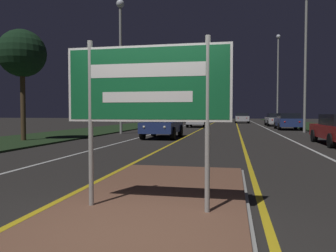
{
  "coord_description": "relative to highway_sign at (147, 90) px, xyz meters",
  "views": [
    {
      "loc": [
        1.18,
        -3.66,
        1.45
      ],
      "look_at": [
        0.0,
        2.26,
        1.21
      ],
      "focal_mm": 35.0,
      "sensor_mm": 36.0,
      "label": 1
    }
  ],
  "objects": [
    {
      "name": "edge_line_white_right",
      "position": [
        7.2,
        24.24,
        -1.77
      ],
      "size": [
        0.1,
        70.0,
        0.01
      ],
      "color": "silver",
      "rests_on": "ground_plane"
    },
    {
      "name": "median_island",
      "position": [
        0.0,
        0.0,
        -1.73
      ],
      "size": [
        2.88,
        7.49,
        0.1
      ],
      "color": "#999993",
      "rests_on": "ground_plane"
    },
    {
      "name": "centre_line_yellow_left",
      "position": [
        -1.63,
        24.24,
        -1.77
      ],
      "size": [
        0.12,
        70.0,
        0.01
      ],
      "color": "gold",
      "rests_on": "ground_plane"
    },
    {
      "name": "car_receding_3",
      "position": [
        2.4,
        42.95,
        -1.01
      ],
      "size": [
        1.97,
        4.45,
        1.42
      ],
      "color": "#B7B7BC",
      "rests_on": "ground_plane"
    },
    {
      "name": "car_approaching_0",
      "position": [
        -2.81,
        14.02,
        -1.02
      ],
      "size": [
        1.9,
        4.12,
        1.39
      ],
      "color": "navy",
      "rests_on": "ground_plane"
    },
    {
      "name": "ground_plane",
      "position": [
        0.0,
        -0.76,
        -1.77
      ],
      "size": [
        160.0,
        160.0,
        0.0
      ],
      "primitive_type": "plane",
      "color": "#282623"
    },
    {
      "name": "car_receding_1",
      "position": [
        5.8,
        25.17,
        -1.02
      ],
      "size": [
        1.95,
        4.28,
        1.41
      ],
      "color": "navy",
      "rests_on": "ground_plane"
    },
    {
      "name": "streetlight_right_far",
      "position": [
        6.42,
        37.08,
        4.83
      ],
      "size": [
        0.49,
        0.49,
        10.85
      ],
      "color": "#9E9E99",
      "rests_on": "ground_plane"
    },
    {
      "name": "roadside_palm_left",
      "position": [
        -9.09,
        10.15,
        2.58
      ],
      "size": [
        2.33,
        2.33,
        5.48
      ],
      "color": "#4C3823",
      "rests_on": "verge_left"
    },
    {
      "name": "lane_line_white_right",
      "position": [
        4.2,
        24.24,
        -1.77
      ],
      "size": [
        0.12,
        70.0,
        0.01
      ],
      "color": "silver",
      "rests_on": "ground_plane"
    },
    {
      "name": "edge_line_white_left",
      "position": [
        -7.2,
        24.24,
        -1.77
      ],
      "size": [
        0.1,
        70.0,
        0.01
      ],
      "color": "silver",
      "rests_on": "ground_plane"
    },
    {
      "name": "car_approaching_2",
      "position": [
        -5.71,
        44.58,
        -1.0
      ],
      "size": [
        1.94,
        4.54,
        1.43
      ],
      "color": "maroon",
      "rests_on": "ground_plane"
    },
    {
      "name": "verge_left",
      "position": [
        -9.5,
        19.24,
        -1.73
      ],
      "size": [
        5.0,
        100.0,
        0.08
      ],
      "color": "#1E3319",
      "rests_on": "ground_plane"
    },
    {
      "name": "car_receding_2",
      "position": [
        5.71,
        33.03,
        -1.03
      ],
      "size": [
        1.98,
        4.79,
        1.38
      ],
      "color": "#B7B7BC",
      "rests_on": "ground_plane"
    },
    {
      "name": "streetlight_left_near",
      "position": [
        -6.4,
        17.01,
        4.24
      ],
      "size": [
        0.55,
        0.55,
        9.13
      ],
      "color": "#9E9E99",
      "rests_on": "ground_plane"
    },
    {
      "name": "car_approaching_1",
      "position": [
        -2.39,
        28.76,
        -1.01
      ],
      "size": [
        1.87,
        4.46,
        1.43
      ],
      "color": "#B7B7BC",
      "rests_on": "ground_plane"
    },
    {
      "name": "centre_line_yellow_right",
      "position": [
        1.63,
        24.24,
        -1.77
      ],
      "size": [
        0.12,
        70.0,
        0.01
      ],
      "color": "gold",
      "rests_on": "ground_plane"
    },
    {
      "name": "streetlight_right_near",
      "position": [
        6.32,
        21.12,
        5.03
      ],
      "size": [
        0.57,
        0.57,
        10.27
      ],
      "color": "#9E9E99",
      "rests_on": "ground_plane"
    },
    {
      "name": "highway_sign",
      "position": [
        0.0,
        0.0,
        0.0
      ],
      "size": [
        2.34,
        0.07,
        2.38
      ],
      "color": "#9E9E99",
      "rests_on": "median_island"
    },
    {
      "name": "lane_line_white_left",
      "position": [
        -4.2,
        24.24,
        -1.77
      ],
      "size": [
        0.12,
        70.0,
        0.01
      ],
      "color": "silver",
      "rests_on": "ground_plane"
    }
  ]
}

